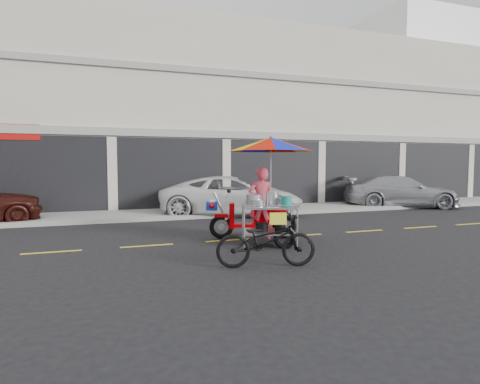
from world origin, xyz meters
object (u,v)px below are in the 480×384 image
object	(u,v)px
near_bicycle	(266,241)
silver_pickup	(400,191)
food_vendor_rig	(266,175)
white_pickup	(232,196)

from	to	relation	value
near_bicycle	silver_pickup	bearing A→B (deg)	-39.92
near_bicycle	food_vendor_rig	xyz separation A→B (m)	(0.92, 2.13, 1.13)
white_pickup	near_bicycle	xyz separation A→B (m)	(-1.78, -7.32, -0.24)
silver_pickup	white_pickup	bearing A→B (deg)	113.39
near_bicycle	food_vendor_rig	size ratio (longest dim) A/B	0.72
white_pickup	silver_pickup	size ratio (longest dim) A/B	1.08
silver_pickup	near_bicycle	world-z (taller)	silver_pickup
near_bicycle	white_pickup	bearing A→B (deg)	-1.23
white_pickup	near_bicycle	bearing A→B (deg)	-176.16
white_pickup	food_vendor_rig	distance (m)	5.34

